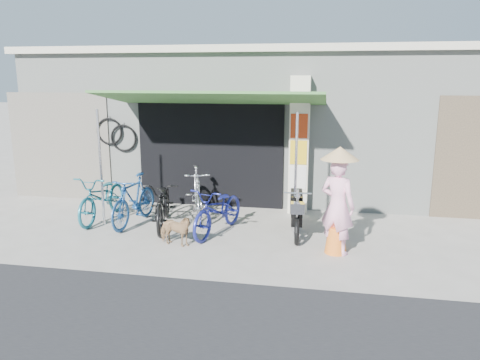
% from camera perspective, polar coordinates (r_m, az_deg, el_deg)
% --- Properties ---
extents(ground, '(80.00, 80.00, 0.00)m').
position_cam_1_polar(ground, '(8.46, 0.08, -8.15)').
color(ground, '#9E988F').
rests_on(ground, ground).
extents(bicycle_shop, '(12.30, 5.30, 3.66)m').
position_cam_1_polar(bicycle_shop, '(13.00, 4.22, 7.46)').
color(bicycle_shop, '#A8AEA5').
rests_on(bicycle_shop, ground).
extents(shop_pillar, '(0.42, 0.44, 3.00)m').
position_cam_1_polar(shop_pillar, '(10.35, 7.23, 4.18)').
color(shop_pillar, beige).
rests_on(shop_pillar, ground).
extents(awning, '(4.60, 1.88, 2.72)m').
position_cam_1_polar(awning, '(9.71, -3.45, 9.73)').
color(awning, '#35642D').
rests_on(awning, ground).
extents(neighbour_left, '(2.60, 0.06, 2.60)m').
position_cam_1_polar(neighbour_left, '(12.33, -21.08, 3.86)').
color(neighbour_left, '#6B665B').
rests_on(neighbour_left, ground).
extents(bike_teal, '(0.71, 1.91, 1.00)m').
position_cam_1_polar(bike_teal, '(10.28, -16.40, -1.98)').
color(bike_teal, '#1A6677').
rests_on(bike_teal, ground).
extents(bike_blue, '(0.68, 1.76, 1.03)m').
position_cam_1_polar(bike_blue, '(9.79, -12.81, -2.40)').
color(bike_blue, navy).
rests_on(bike_blue, ground).
extents(bike_black, '(1.09, 1.99, 0.99)m').
position_cam_1_polar(bike_black, '(9.53, -9.28, -2.79)').
color(bike_black, black).
rests_on(bike_black, ground).
extents(bike_silver, '(1.05, 1.89, 1.10)m').
position_cam_1_polar(bike_silver, '(10.04, -5.27, -1.57)').
color(bike_silver, silver).
rests_on(bike_silver, ground).
extents(bike_navy, '(1.09, 1.91, 0.95)m').
position_cam_1_polar(bike_navy, '(9.03, -2.61, -3.64)').
color(bike_navy, navy).
rests_on(bike_navy, ground).
extents(street_dog, '(0.74, 0.45, 0.58)m').
position_cam_1_polar(street_dog, '(8.50, -7.93, -6.09)').
color(street_dog, '#95664E').
rests_on(street_dog, ground).
extents(moped, '(0.49, 1.72, 0.97)m').
position_cam_1_polar(moped, '(9.11, 6.90, -3.78)').
color(moped, black).
rests_on(moped, ground).
extents(nun, '(0.73, 0.64, 1.86)m').
position_cam_1_polar(nun, '(8.08, 11.82, -2.63)').
color(nun, '#F6A5C5').
rests_on(nun, ground).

